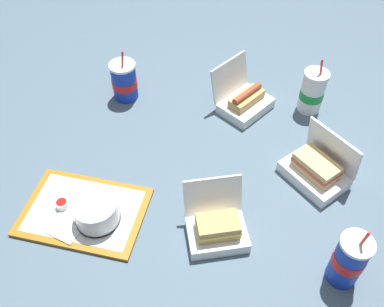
# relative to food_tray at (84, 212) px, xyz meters

# --- Properties ---
(ground_plane) EXTENTS (3.20, 3.20, 0.00)m
(ground_plane) POSITION_rel_food_tray_xyz_m (0.31, 0.20, -0.01)
(ground_plane) COLOR #4C6070
(food_tray) EXTENTS (0.41, 0.32, 0.01)m
(food_tray) POSITION_rel_food_tray_xyz_m (0.00, 0.00, 0.00)
(food_tray) COLOR #A56619
(food_tray) RESTS_ON ground_plane
(cake_container) EXTENTS (0.14, 0.14, 0.08)m
(cake_container) POSITION_rel_food_tray_xyz_m (0.05, -0.03, 0.04)
(cake_container) COLOR black
(cake_container) RESTS_ON food_tray
(ketchup_cup) EXTENTS (0.04, 0.04, 0.02)m
(ketchup_cup) POSITION_rel_food_tray_xyz_m (-0.07, 0.01, 0.02)
(ketchup_cup) COLOR white
(ketchup_cup) RESTS_ON food_tray
(napkin_stack) EXTENTS (0.13, 0.13, 0.00)m
(napkin_stack) POSITION_rel_food_tray_xyz_m (-0.04, -0.06, 0.01)
(napkin_stack) COLOR white
(napkin_stack) RESTS_ON food_tray
(plastic_fork) EXTENTS (0.11, 0.03, 0.00)m
(plastic_fork) POSITION_rel_food_tray_xyz_m (-0.02, 0.07, 0.01)
(plastic_fork) COLOR white
(plastic_fork) RESTS_ON food_tray
(clamshell_sandwich_corner) EXTENTS (0.24, 0.25, 0.18)m
(clamshell_sandwich_corner) POSITION_rel_food_tray_xyz_m (0.72, 0.18, 0.04)
(clamshell_sandwich_corner) COLOR white
(clamshell_sandwich_corner) RESTS_ON ground_plane
(clamshell_sandwich_left) EXTENTS (0.20, 0.20, 0.16)m
(clamshell_sandwich_left) POSITION_rel_food_tray_xyz_m (0.41, -0.06, 0.04)
(clamshell_sandwich_left) COLOR white
(clamshell_sandwich_left) RESTS_ON ground_plane
(clamshell_hotdog_front) EXTENTS (0.25, 0.25, 0.18)m
(clamshell_hotdog_front) POSITION_rel_food_tray_xyz_m (0.50, 0.51, 0.03)
(clamshell_hotdog_front) COLOR white
(clamshell_hotdog_front) RESTS_ON ground_plane
(soda_cup_front) EXTENTS (0.10, 0.10, 0.21)m
(soda_cup_front) POSITION_rel_food_tray_xyz_m (0.04, 0.56, 0.07)
(soda_cup_front) COLOR #1938B7
(soda_cup_front) RESTS_ON ground_plane
(soda_cup_center) EXTENTS (0.09, 0.09, 0.23)m
(soda_cup_center) POSITION_rel_food_tray_xyz_m (0.74, 0.53, 0.08)
(soda_cup_center) COLOR white
(soda_cup_center) RESTS_ON ground_plane
(soda_cup_left) EXTENTS (0.09, 0.09, 0.24)m
(soda_cup_left) POSITION_rel_food_tray_xyz_m (0.75, -0.16, 0.08)
(soda_cup_left) COLOR #1938B7
(soda_cup_left) RESTS_ON ground_plane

